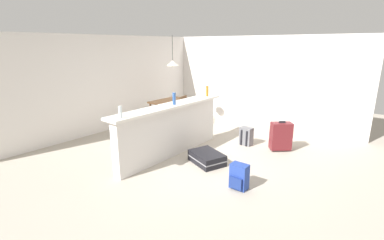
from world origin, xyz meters
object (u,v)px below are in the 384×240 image
object	(u,v)px
bottle_clear	(120,112)
bottle_blue	(174,99)
suitcase_upright_maroon	(281,136)
backpack_blue	(239,177)
suitcase_flat_black	(207,158)
dining_chair_near_partition	(186,112)
bottle_amber	(207,91)
pendant_lamp	(173,63)
dining_table	(171,104)
backpack_grey	(246,136)

from	to	relation	value
bottle_clear	bottle_blue	world-z (taller)	bottle_blue
suitcase_upright_maroon	backpack_blue	bearing A→B (deg)	-176.64
suitcase_flat_black	backpack_blue	world-z (taller)	backpack_blue
bottle_clear	backpack_blue	size ratio (longest dim) A/B	0.49
dining_chair_near_partition	bottle_amber	bearing A→B (deg)	-108.97
suitcase_flat_black	bottle_clear	bearing A→B (deg)	152.40
bottle_amber	suitcase_upright_maroon	distance (m)	1.93
bottle_blue	backpack_blue	bearing A→B (deg)	-102.97
suitcase_upright_maroon	backpack_blue	distance (m)	2.06
dining_chair_near_partition	suitcase_upright_maroon	bearing A→B (deg)	-86.12
bottle_blue	pendant_lamp	bearing A→B (deg)	42.95
dining_table	bottle_clear	bearing A→B (deg)	-151.92
pendant_lamp	backpack_grey	size ratio (longest dim) A/B	2.01
pendant_lamp	backpack_grey	world-z (taller)	pendant_lamp
bottle_blue	backpack_blue	size ratio (longest dim) A/B	0.58
backpack_grey	suitcase_upright_maroon	distance (m)	0.77
bottle_clear	backpack_grey	xyz separation A→B (m)	(2.83, -0.86, -0.99)
backpack_grey	backpack_blue	bearing A→B (deg)	-155.41
bottle_amber	suitcase_flat_black	distance (m)	1.73
suitcase_flat_black	backpack_grey	distance (m)	1.42
bottle_blue	bottle_clear	bearing A→B (deg)	-178.86
bottle_clear	pendant_lamp	size ratio (longest dim) A/B	0.24
bottle_clear	bottle_amber	world-z (taller)	bottle_amber
dining_table	pendant_lamp	world-z (taller)	pendant_lamp
dining_table	suitcase_flat_black	bearing A→B (deg)	-122.65
suitcase_flat_black	backpack_blue	size ratio (longest dim) A/B	2.12
suitcase_flat_black	backpack_grey	world-z (taller)	backpack_grey
backpack_grey	backpack_blue	distance (m)	2.08
dining_table	suitcase_flat_black	size ratio (longest dim) A/B	1.23
bottle_blue	dining_table	size ratio (longest dim) A/B	0.22
bottle_clear	suitcase_upright_maroon	world-z (taller)	bottle_clear
bottle_amber	dining_chair_near_partition	xyz separation A→B (m)	(0.31, 0.90, -0.70)
bottle_clear	pendant_lamp	distance (m)	3.36
suitcase_upright_maroon	backpack_grey	bearing A→B (deg)	101.97
bottle_amber	dining_table	world-z (taller)	bottle_amber
bottle_blue	dining_table	distance (m)	2.23
backpack_blue	bottle_clear	bearing A→B (deg)	118.52
dining_chair_near_partition	pendant_lamp	bearing A→B (deg)	77.43
backpack_grey	dining_table	bearing A→B (deg)	88.80
bottle_amber	backpack_blue	distance (m)	2.57
backpack_grey	bottle_amber	bearing A→B (deg)	109.84
suitcase_flat_black	suitcase_upright_maroon	xyz separation A→B (m)	(1.57, -0.86, 0.22)
dining_chair_near_partition	backpack_grey	xyz separation A→B (m)	(0.02, -1.81, -0.31)
suitcase_flat_black	backpack_blue	xyz separation A→B (m)	(-0.48, -0.98, 0.09)
dining_chair_near_partition	suitcase_flat_black	distance (m)	2.23
bottle_clear	dining_table	size ratio (longest dim) A/B	0.19
dining_chair_near_partition	dining_table	bearing A→B (deg)	83.69
backpack_grey	suitcase_flat_black	bearing A→B (deg)	175.28
bottle_clear	backpack_grey	distance (m)	3.12
bottle_blue	suitcase_flat_black	size ratio (longest dim) A/B	0.27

